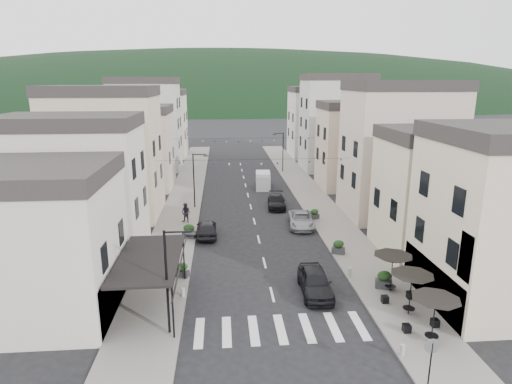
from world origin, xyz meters
TOP-DOWN VIEW (x-y plane):
  - ground at (0.00, 0.00)m, footprint 700.00×700.00m
  - sidewalk_left at (-7.50, 32.00)m, footprint 4.00×76.00m
  - sidewalk_right at (7.50, 32.00)m, footprint 4.00×76.00m
  - hill_backdrop at (0.00, 300.00)m, footprint 640.00×360.00m
  - boutique_building at (-15.50, 5.00)m, footprint 12.00×8.00m
  - boutique_awning at (-7.25, 5.00)m, footprint 3.77×7.50m
  - buildings_row_left at (-14.50, 37.75)m, footprint 10.20×54.16m
  - buildings_row_right at (14.50, 36.59)m, footprint 10.20×54.16m
  - cafe_terrace at (7.70, 2.80)m, footprint 2.50×8.10m
  - streetlamp_left_near at (-5.82, 2.00)m, footprint 1.70×0.56m
  - streetlamp_left_far at (-5.82, 26.00)m, footprint 1.70×0.56m
  - streetlamp_right_far at (5.82, 44.00)m, footprint 1.70×0.56m
  - traffic_sign at (5.80, -3.50)m, footprint 0.70×0.07m
  - bollards at (0.00, 5.50)m, footprint 11.66×10.26m
  - bunting_near at (0.00, 22.00)m, footprint 19.00×0.28m
  - bunting_far at (0.00, 38.00)m, footprint 19.00×0.28m
  - parked_car_a at (2.80, 6.00)m, footprint 2.06×4.79m
  - parked_car_b at (4.20, 19.34)m, footprint 1.52×4.08m
  - parked_car_c at (4.30, 19.05)m, footprint 2.76×5.16m
  - parked_car_d at (2.80, 25.59)m, footprint 2.30×4.82m
  - parked_car_e at (-4.54, 17.18)m, footprint 1.89×4.41m
  - delivery_van at (2.17, 34.49)m, footprint 2.15×4.68m
  - pedestrian_a at (-6.87, 8.11)m, footprint 0.61×0.44m
  - pedestrian_b at (-6.63, 20.86)m, footprint 1.15×1.05m
  - planter_la at (-6.00, 8.90)m, footprint 1.05×0.80m
  - planter_lb at (-6.04, 16.56)m, footprint 1.25×0.96m
  - planter_ra at (7.44, 6.12)m, footprint 1.20×0.89m
  - planter_rb at (6.00, 12.07)m, footprint 1.13×0.90m
  - planter_rc at (6.00, 20.93)m, footprint 1.02×0.82m

SIDE VIEW (x-z plane):
  - ground at x=0.00m, z-range 0.00..0.00m
  - hill_backdrop at x=0.00m, z-range -35.00..35.00m
  - sidewalk_left at x=-7.50m, z-range 0.00..0.12m
  - sidewalk_right at x=7.50m, z-range 0.00..0.12m
  - bollards at x=0.00m, z-range 0.12..0.72m
  - planter_rc at x=6.00m, z-range 0.11..1.11m
  - planter_la at x=-6.00m, z-range 0.11..1.14m
  - planter_rb at x=6.00m, z-range 0.10..1.22m
  - parked_car_b at x=4.20m, z-range 0.00..1.33m
  - parked_car_d at x=2.80m, z-range 0.00..1.35m
  - parked_car_c at x=4.30m, z-range 0.00..1.38m
  - planter_ra at x=7.44m, z-range 0.10..1.30m
  - planter_lb at x=-6.04m, z-range 0.10..1.34m
  - parked_car_e at x=-4.54m, z-range 0.00..1.49m
  - parked_car_a at x=2.80m, z-range 0.00..1.61m
  - pedestrian_a at x=-6.87m, z-range 0.12..1.67m
  - delivery_van at x=2.17m, z-range -0.02..2.16m
  - pedestrian_b at x=-6.63m, z-range 0.12..2.04m
  - traffic_sign at x=5.80m, z-range 0.58..3.28m
  - cafe_terrace at x=7.70m, z-range 1.09..3.62m
  - boutique_awning at x=-7.25m, z-range 1.48..4.75m
  - streetlamp_left_near at x=-5.82m, z-range 0.70..6.70m
  - streetlamp_left_far at x=-5.82m, z-range 0.70..6.70m
  - streetlamp_right_far at x=5.82m, z-range 0.70..6.70m
  - boutique_building at x=-15.50m, z-range 0.00..8.00m
  - bunting_near at x=0.00m, z-range 5.34..5.96m
  - bunting_far at x=0.00m, z-range 5.34..5.96m
  - buildings_row_left at x=-14.50m, z-range -0.88..13.12m
  - buildings_row_right at x=14.50m, z-range -0.93..13.57m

